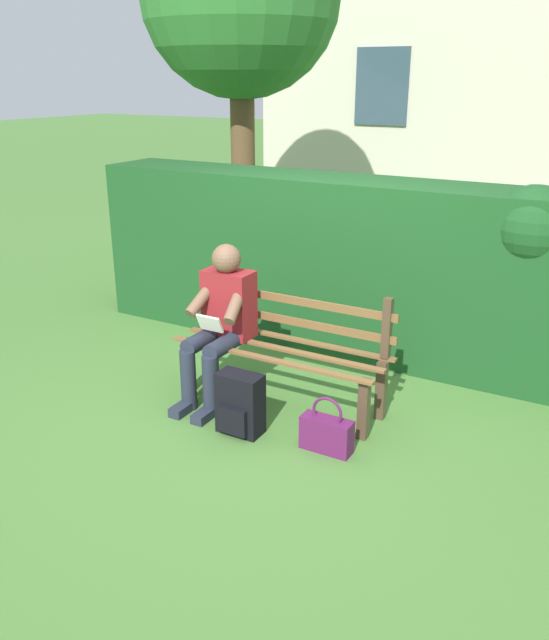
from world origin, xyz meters
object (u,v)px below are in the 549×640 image
at_px(park_bench, 285,348).
at_px(person_seated, 220,319).
at_px(handbag, 327,433).
at_px(tree, 236,1).
at_px(backpack, 240,404).

bearing_deg(park_bench, person_seated, 19.99).
bearing_deg(handbag, person_seated, -17.43).
bearing_deg(tree, handbag, 129.16).
xyz_separation_m(person_seated, tree, (1.97, -3.39, 2.55)).
bearing_deg(tree, park_bench, 127.19).
xyz_separation_m(tree, backpack, (-2.40, 3.80, -2.97)).
relative_size(park_bench, handbag, 4.14).
bearing_deg(person_seated, backpack, 136.13).
distance_m(backpack, handbag, 0.64).
xyz_separation_m(park_bench, handbag, (-0.59, 0.50, -0.31)).
distance_m(park_bench, handbag, 0.83).
relative_size(person_seated, backpack, 2.69).
bearing_deg(tree, person_seated, 120.21).
distance_m(park_bench, backpack, 0.62).
bearing_deg(backpack, person_seated, -43.87).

